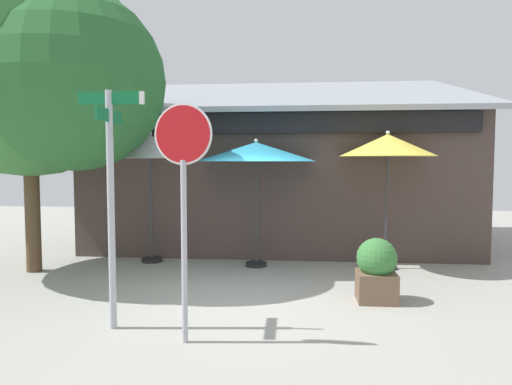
{
  "coord_description": "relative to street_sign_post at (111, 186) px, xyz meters",
  "views": [
    {
      "loc": [
        0.91,
        -7.17,
        2.16
      ],
      "look_at": [
        0.11,
        1.2,
        1.6
      ],
      "focal_mm": 32.48,
      "sensor_mm": 36.0,
      "label": 1
    }
  ],
  "objects": [
    {
      "name": "shade_tree",
      "position": [
        -2.47,
        2.72,
        2.05
      ],
      "size": [
        4.97,
        4.33,
        6.2
      ],
      "color": "brown",
      "rests_on": "ground"
    },
    {
      "name": "cafe_building",
      "position": [
        1.85,
        7.03,
        -0.08
      ],
      "size": [
        9.6,
        6.0,
        4.77
      ],
      "color": "#473833",
      "rests_on": "ground"
    },
    {
      "name": "patio_umbrella_ivory_left",
      "position": [
        -0.78,
        3.95,
        0.61
      ],
      "size": [
        2.05,
        2.05,
        2.8
      ],
      "color": "black",
      "rests_on": "ground"
    },
    {
      "name": "patio_umbrella_mustard_right",
      "position": [
        4.13,
        3.78,
        0.61
      ],
      "size": [
        1.91,
        1.91,
        2.78
      ],
      "color": "black",
      "rests_on": "ground"
    },
    {
      "name": "stop_sign",
      "position": [
        1.04,
        -0.37,
        0.1
      ],
      "size": [
        0.71,
        0.12,
        2.84
      ],
      "color": "#A8AAB2",
      "rests_on": "ground"
    },
    {
      "name": "sidewalk_planter",
      "position": [
        3.59,
        1.53,
        -1.35
      ],
      "size": [
        0.62,
        0.62,
        0.98
      ],
      "color": "brown",
      "rests_on": "ground"
    },
    {
      "name": "street_sign_post",
      "position": [
        0.0,
        0.0,
        0.0
      ],
      "size": [
        0.85,
        0.79,
        3.06
      ],
      "color": "#A8AAB2",
      "rests_on": "ground"
    },
    {
      "name": "patio_umbrella_teal_center",
      "position": [
        1.5,
        3.74,
        0.5
      ],
      "size": [
        2.45,
        2.45,
        2.63
      ],
      "color": "black",
      "rests_on": "ground"
    },
    {
      "name": "ground_plane",
      "position": [
        1.5,
        1.49,
        -1.9
      ],
      "size": [
        28.0,
        28.0,
        0.1
      ],
      "primitive_type": "cube",
      "color": "#9E9B93"
    }
  ]
}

